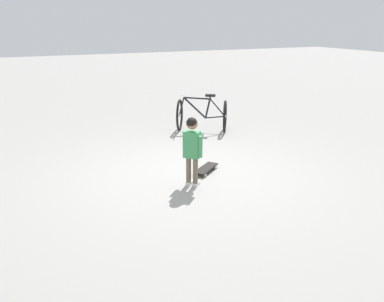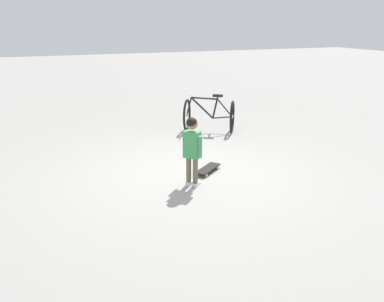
# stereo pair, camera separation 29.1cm
# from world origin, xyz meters

# --- Properties ---
(ground_plane) EXTENTS (50.00, 50.00, 0.00)m
(ground_plane) POSITION_xyz_m (0.00, 0.00, 0.00)
(ground_plane) COLOR gray
(child_person) EXTENTS (0.27, 0.40, 1.06)m
(child_person) POSITION_xyz_m (0.17, 0.48, 0.66)
(child_person) COLOR brown
(child_person) RESTS_ON ground
(skateboard) EXTENTS (0.58, 0.51, 0.07)m
(skateboard) POSITION_xyz_m (-0.29, 0.05, 0.06)
(skateboard) COLOR black
(skateboard) RESTS_ON ground
(bicycle_far) EXTENTS (1.28, 1.18, 0.85)m
(bicycle_far) POSITION_xyz_m (-1.40, -2.31, 0.38)
(bicycle_far) COLOR black
(bicycle_far) RESTS_ON ground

